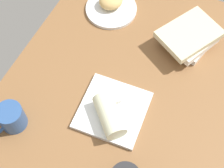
{
  "coord_description": "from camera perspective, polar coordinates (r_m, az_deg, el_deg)",
  "views": [
    {
      "loc": [
        -55.34,
        -18.18,
        111.39
      ],
      "look_at": [
        -2.36,
        6.99,
        7.0
      ],
      "focal_mm": 54.5,
      "sensor_mm": 36.0,
      "label": 1
    }
  ],
  "objects": [
    {
      "name": "dining_table",
      "position": [
        1.24,
        3.39,
        -1.48
      ],
      "size": [
        110.0,
        90.0,
        4.0
      ],
      "primitive_type": "cube",
      "color": "brown",
      "rests_on": "ground"
    },
    {
      "name": "scone_pastry",
      "position": [
        1.42,
        -0.18,
        13.79
      ],
      "size": [
        13.06,
        12.9,
        5.35
      ],
      "primitive_type": "ellipsoid",
      "rotation": [
        0.0,
        0.0,
        5.61
      ],
      "color": "tan",
      "rests_on": "round_plate"
    },
    {
      "name": "breakfast_wrap",
      "position": [
        1.12,
        -0.43,
        -5.26
      ],
      "size": [
        15.43,
        15.47,
        7.1
      ],
      "primitive_type": "cylinder",
      "rotation": [
        1.57,
        0.0,
        2.36
      ],
      "color": "beige",
      "rests_on": "square_plate"
    },
    {
      "name": "round_plate",
      "position": [
        1.43,
        -0.13,
        12.49
      ],
      "size": [
        20.98,
        20.98,
        1.4
      ],
      "primitive_type": "cylinder",
      "color": "white",
      "rests_on": "dining_table"
    },
    {
      "name": "sauce_cup",
      "position": [
        1.18,
        0.76,
        -1.87
      ],
      "size": [
        5.85,
        5.85,
        2.18
      ],
      "color": "silver",
      "rests_on": "square_plate"
    },
    {
      "name": "square_plate",
      "position": [
        1.18,
        0.11,
        -4.4
      ],
      "size": [
        23.78,
        23.78,
        1.6
      ],
      "primitive_type": "cube",
      "rotation": [
        0.0,
        0.0,
        0.07
      ],
      "color": "white",
      "rests_on": "dining_table"
    },
    {
      "name": "book_stack",
      "position": [
        1.33,
        12.88,
        7.67
      ],
      "size": [
        26.67,
        24.35,
        7.97
      ],
      "color": "silver",
      "rests_on": "dining_table"
    },
    {
      "name": "second_mug",
      "position": [
        1.17,
        -16.65,
        -5.47
      ],
      "size": [
        13.23,
        8.73,
        9.21
      ],
      "color": "#2D518C",
      "rests_on": "dining_table"
    }
  ]
}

